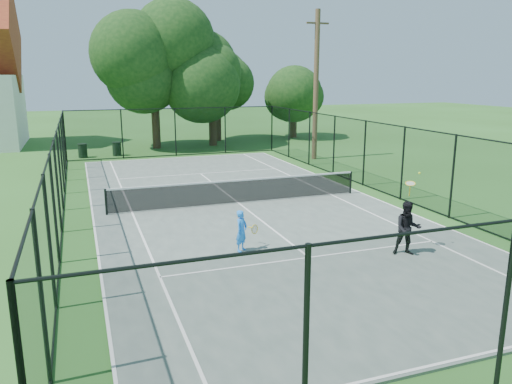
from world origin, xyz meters
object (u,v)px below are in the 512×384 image
object	(u,v)px
player_blue	(242,231)
trash_bin_right	(117,149)
tennis_net	(239,190)
trash_bin_left	(83,151)
player_black	(408,228)
utility_pole	(316,85)

from	to	relation	value
player_blue	trash_bin_right	bearing A→B (deg)	95.68
tennis_net	trash_bin_left	world-z (taller)	tennis_net
tennis_net	trash_bin_left	distance (m)	15.29
player_black	trash_bin_left	bearing A→B (deg)	111.17
player_blue	trash_bin_left	bearing A→B (deg)	101.59
utility_pole	player_blue	world-z (taller)	utility_pole
tennis_net	trash_bin_left	bearing A→B (deg)	111.38
trash_bin_right	player_black	bearing A→B (deg)	-73.83
tennis_net	player_blue	size ratio (longest dim) A/B	8.42
tennis_net	player_black	world-z (taller)	player_black
utility_pole	player_black	world-z (taller)	utility_pole
tennis_net	player_blue	xyz separation A→B (m)	(-1.58, -5.24, 0.08)
tennis_net	player_blue	bearing A→B (deg)	-106.76
trash_bin_right	tennis_net	bearing A→B (deg)	-76.18
trash_bin_left	utility_pole	xyz separation A→B (m)	(13.28, -5.23, 3.96)
utility_pole	trash_bin_left	bearing A→B (deg)	158.48
trash_bin_left	player_blue	bearing A→B (deg)	-78.41
tennis_net	utility_pole	world-z (taller)	utility_pole
trash_bin_left	player_blue	world-z (taller)	player_blue
trash_bin_right	player_blue	bearing A→B (deg)	-84.32
trash_bin_left	player_blue	size ratio (longest dim) A/B	0.72
trash_bin_left	trash_bin_right	bearing A→B (deg)	2.09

